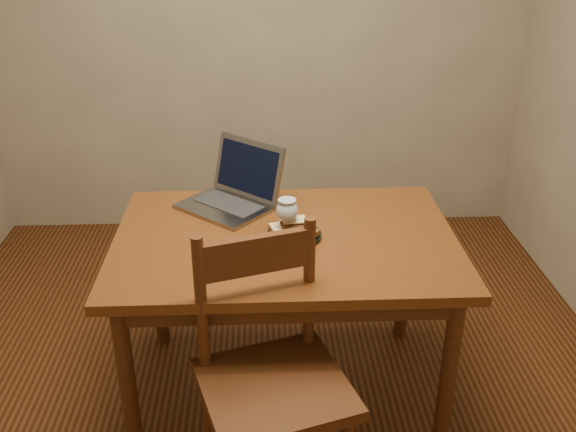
{
  "coord_description": "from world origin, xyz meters",
  "views": [
    {
      "loc": [
        0.01,
        -2.2,
        1.87
      ],
      "look_at": [
        0.11,
        0.01,
        0.8
      ],
      "focal_mm": 40.0,
      "sensor_mm": 36.0,
      "label": 1
    }
  ],
  "objects_px": {
    "chair": "(272,368)",
    "table": "(285,256)",
    "milk_glass": "(287,219)",
    "plate": "(294,235)",
    "laptop": "(235,189)"
  },
  "relations": [
    {
      "from": "laptop",
      "to": "plate",
      "type": "bearing_deg",
      "value": -12.61
    },
    {
      "from": "table",
      "to": "laptop",
      "type": "height_order",
      "value": "laptop"
    },
    {
      "from": "milk_glass",
      "to": "laptop",
      "type": "height_order",
      "value": "laptop"
    },
    {
      "from": "chair",
      "to": "plate",
      "type": "bearing_deg",
      "value": 61.52
    },
    {
      "from": "chair",
      "to": "milk_glass",
      "type": "relative_size",
      "value": 3.51
    },
    {
      "from": "table",
      "to": "plate",
      "type": "distance_m",
      "value": 0.1
    },
    {
      "from": "table",
      "to": "chair",
      "type": "bearing_deg",
      "value": -97.15
    },
    {
      "from": "plate",
      "to": "laptop",
      "type": "bearing_deg",
      "value": 125.98
    },
    {
      "from": "chair",
      "to": "plate",
      "type": "relative_size",
      "value": 2.74
    },
    {
      "from": "chair",
      "to": "milk_glass",
      "type": "distance_m",
      "value": 0.58
    },
    {
      "from": "chair",
      "to": "table",
      "type": "bearing_deg",
      "value": 65.38
    },
    {
      "from": "chair",
      "to": "milk_glass",
      "type": "bearing_deg",
      "value": 64.43
    },
    {
      "from": "laptop",
      "to": "table",
      "type": "bearing_deg",
      "value": -15.9
    },
    {
      "from": "table",
      "to": "milk_glass",
      "type": "distance_m",
      "value": 0.17
    },
    {
      "from": "milk_glass",
      "to": "table",
      "type": "bearing_deg",
      "value": 114.22
    }
  ]
}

